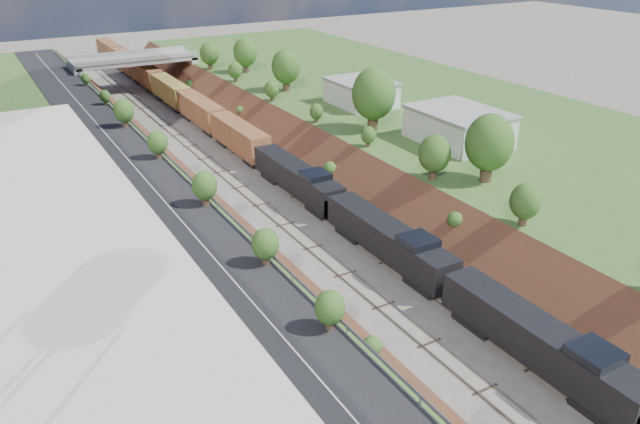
# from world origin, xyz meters

# --- Properties ---
(platform_right) EXTENTS (44.00, 180.00, 5.00)m
(platform_right) POSITION_xyz_m (33.00, 60.00, 2.50)
(platform_right) COLOR #3B5F27
(platform_right) RESTS_ON ground
(embankment_left) EXTENTS (10.00, 180.00, 10.00)m
(embankment_left) POSITION_xyz_m (-11.00, 60.00, 0.00)
(embankment_left) COLOR brown
(embankment_left) RESTS_ON ground
(embankment_right) EXTENTS (10.00, 180.00, 10.00)m
(embankment_right) POSITION_xyz_m (11.00, 60.00, 0.00)
(embankment_right) COLOR brown
(embankment_right) RESTS_ON ground
(rail_left_track) EXTENTS (1.58, 180.00, 0.18)m
(rail_left_track) POSITION_xyz_m (-2.60, 60.00, 0.09)
(rail_left_track) COLOR gray
(rail_left_track) RESTS_ON ground
(rail_right_track) EXTENTS (1.58, 180.00, 0.18)m
(rail_right_track) POSITION_xyz_m (2.60, 60.00, 0.09)
(rail_right_track) COLOR gray
(rail_right_track) RESTS_ON ground
(road) EXTENTS (8.00, 180.00, 0.10)m
(road) POSITION_xyz_m (-15.50, 60.00, 5.05)
(road) COLOR black
(road) RESTS_ON platform_left
(guardrail) EXTENTS (0.10, 171.00, 0.70)m
(guardrail) POSITION_xyz_m (-11.40, 59.80, 5.55)
(guardrail) COLOR #99999E
(guardrail) RESTS_ON platform_left
(commercial_building) EXTENTS (14.30, 62.30, 7.00)m
(commercial_building) POSITION_xyz_m (-28.00, 38.00, 8.51)
(commercial_building) COLOR brown
(commercial_building) RESTS_ON platform_left
(overpass) EXTENTS (24.50, 8.30, 7.40)m
(overpass) POSITION_xyz_m (0.00, 122.00, 4.92)
(overpass) COLOR gray
(overpass) RESTS_ON ground
(white_building_near) EXTENTS (9.00, 12.00, 4.00)m
(white_building_near) POSITION_xyz_m (23.50, 52.00, 7.00)
(white_building_near) COLOR silver
(white_building_near) RESTS_ON platform_right
(white_building_far) EXTENTS (8.00, 10.00, 3.60)m
(white_building_far) POSITION_xyz_m (23.00, 74.00, 6.80)
(white_building_far) COLOR silver
(white_building_far) RESTS_ON platform_right
(tree_right_large) EXTENTS (5.25, 5.25, 7.61)m
(tree_right_large) POSITION_xyz_m (17.00, 40.00, 9.38)
(tree_right_large) COLOR #473323
(tree_right_large) RESTS_ON platform_right
(tree_left_crest) EXTENTS (2.45, 2.45, 3.55)m
(tree_left_crest) POSITION_xyz_m (-11.80, 20.00, 7.04)
(tree_left_crest) COLOR #473323
(tree_left_crest) RESTS_ON platform_left
(freight_train) EXTENTS (3.05, 155.39, 4.56)m
(freight_train) POSITION_xyz_m (2.60, 90.08, 2.61)
(freight_train) COLOR black
(freight_train) RESTS_ON ground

